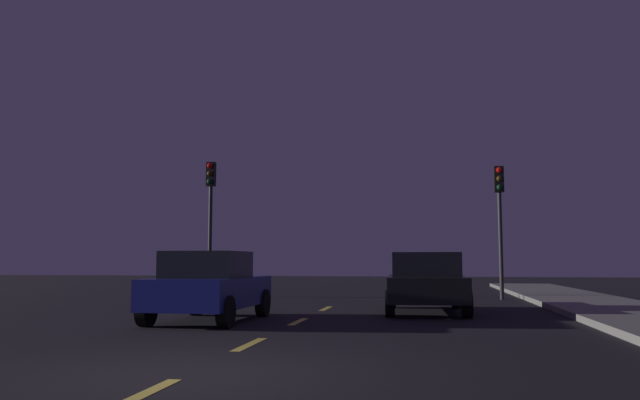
{
  "coord_description": "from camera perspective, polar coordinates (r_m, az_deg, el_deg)",
  "views": [
    {
      "loc": [
        2.78,
        -7.16,
        1.31
      ],
      "look_at": [
        -0.89,
        14.46,
        3.45
      ],
      "focal_mm": 35.29,
      "sensor_mm": 36.0,
      "label": 1
    }
  ],
  "objects": [
    {
      "name": "ground_plane",
      "position": [
        14.49,
        -1.5,
        -10.75
      ],
      "size": [
        80.0,
        80.0,
        0.0
      ],
      "primitive_type": "plane",
      "color": "black"
    },
    {
      "name": "car_adjacent_lane",
      "position": [
        14.1,
        -10.03,
        -7.69
      ],
      "size": [
        1.92,
        3.83,
        1.52
      ],
      "color": "navy",
      "rests_on": "ground_plane"
    },
    {
      "name": "car_stopped_ahead",
      "position": [
        16.47,
        9.56,
        -7.37
      ],
      "size": [
        2.13,
        4.16,
        1.53
      ],
      "color": "black",
      "rests_on": "ground_plane"
    },
    {
      "name": "traffic_signal_right",
      "position": [
        22.48,
        15.98,
        -0.45
      ],
      "size": [
        0.32,
        0.38,
        4.58
      ],
      "color": "#2D2D30",
      "rests_on": "ground_plane"
    },
    {
      "name": "traffic_signal_left",
      "position": [
        23.73,
        -9.9,
        -0.18
      ],
      "size": [
        0.32,
        0.38,
        5.0
      ],
      "color": "#2D2D30",
      "rests_on": "ground_plane"
    },
    {
      "name": "lane_stripe_second",
      "position": [
        10.24,
        -6.38,
        -12.87
      ],
      "size": [
        0.16,
        1.6,
        0.01
      ],
      "primitive_type": "cube",
      "color": "#EACC4C",
      "rests_on": "ground_plane"
    },
    {
      "name": "lane_stripe_fourth",
      "position": [
        17.63,
        0.54,
        -9.81
      ],
      "size": [
        0.16,
        1.6,
        0.01
      ],
      "primitive_type": "cube",
      "color": "#EACC4C",
      "rests_on": "ground_plane"
    },
    {
      "name": "lane_stripe_nearest",
      "position": [
        6.71,
        -15.74,
        -16.6
      ],
      "size": [
        0.16,
        1.6,
        0.01
      ],
      "primitive_type": "cube",
      "color": "#EACC4C",
      "rests_on": "ground_plane"
    },
    {
      "name": "lane_stripe_third",
      "position": [
        13.91,
        -1.99,
        -10.95
      ],
      "size": [
        0.16,
        1.6,
        0.01
      ],
      "primitive_type": "cube",
      "color": "#EACC4C",
      "rests_on": "ground_plane"
    }
  ]
}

